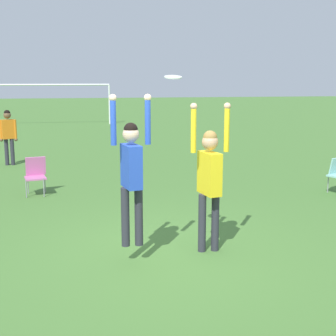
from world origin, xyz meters
TOP-DOWN VIEW (x-y plane):
  - ground_plane at (0.00, 0.00)m, footprint 120.00×120.00m
  - person_jumping at (-0.54, -0.29)m, footprint 0.58×0.46m
  - person_defending at (0.67, -0.05)m, footprint 0.61×0.49m
  - frisbee at (0.07, -0.21)m, footprint 0.25×0.25m
  - camping_chair_1 at (-2.28, 4.20)m, footprint 0.54×0.58m
  - person_spectator_near at (-3.41, 8.21)m, footprint 0.53×0.33m
  - soccer_goal at (-3.00, 21.11)m, footprint 7.10×0.10m

SIDE VIEW (x-z plane):
  - ground_plane at x=0.00m, z-range 0.00..0.00m
  - camping_chair_1 at x=-2.28m, z-range 0.07..0.93m
  - person_spectator_near at x=-3.41m, z-range 0.17..1.87m
  - person_defending at x=0.67m, z-range 0.09..2.37m
  - person_jumping at x=-0.54m, z-range 0.33..2.50m
  - soccer_goal at x=-3.00m, z-range 0.67..3.02m
  - frisbee at x=0.07m, z-range 2.63..2.69m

